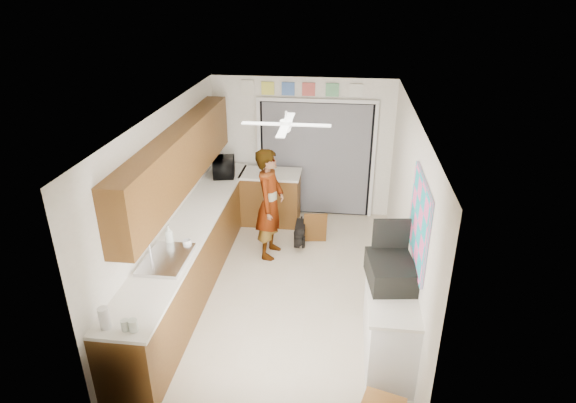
{
  "coord_description": "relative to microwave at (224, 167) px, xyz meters",
  "views": [
    {
      "loc": [
        0.74,
        -5.69,
        3.98
      ],
      "look_at": [
        0.0,
        0.4,
        1.15
      ],
      "focal_mm": 30.0,
      "sensor_mm": 36.0,
      "label": 1
    }
  ],
  "objects": [
    {
      "name": "header_frame_2",
      "position": [
        1.37,
        0.67,
        1.21
      ],
      "size": [
        0.22,
        0.02,
        0.22
      ],
      "primitive_type": "cube",
      "color": "#CB524C",
      "rests_on": "wall_back"
    },
    {
      "name": "left_base_cabinets",
      "position": [
        -0.03,
        -1.8,
        -0.64
      ],
      "size": [
        0.6,
        4.8,
        0.9
      ],
      "primitive_type": "cube",
      "color": "brown",
      "rests_on": "floor"
    },
    {
      "name": "right_counter_base",
      "position": [
        2.62,
        -3.0,
        -0.64
      ],
      "size": [
        0.5,
        1.4,
        0.9
      ],
      "primitive_type": "cube",
      "color": "white",
      "rests_on": "floor"
    },
    {
      "name": "wall_left",
      "position": [
        -0.33,
        -1.8,
        0.16
      ],
      "size": [
        0.0,
        5.0,
        5.0
      ],
      "primitive_type": "plane",
      "rotation": [
        1.57,
        0.0,
        1.57
      ],
      "color": "white",
      "rests_on": "ground"
    },
    {
      "name": "jar_b",
      "position": [
        0.03,
        -4.05,
        -0.09
      ],
      "size": [
        0.1,
        0.1,
        0.11
      ],
      "primitive_type": "cylinder",
      "rotation": [
        0.0,
        0.0,
        -0.31
      ],
      "color": "silver",
      "rests_on": "left_countertop"
    },
    {
      "name": "suitcase_lid",
      "position": [
        2.59,
        -2.64,
        0.24
      ],
      "size": [
        0.42,
        0.09,
        0.5
      ],
      "primitive_type": "cube",
      "rotation": [
        0.0,
        0.0,
        0.13
      ],
      "color": "black",
      "rests_on": "suitcase"
    },
    {
      "name": "wall_front",
      "position": [
        1.27,
        -4.3,
        0.16
      ],
      "size": [
        3.2,
        0.0,
        3.2
      ],
      "primitive_type": "plane",
      "rotation": [
        -1.57,
        0.0,
        0.0
      ],
      "color": "white",
      "rests_on": "ground"
    },
    {
      "name": "jar_a",
      "position": [
        0.11,
        -4.05,
        -0.08
      ],
      "size": [
        0.11,
        0.11,
        0.12
      ],
      "primitive_type": "cylinder",
      "rotation": [
        0.0,
        0.0,
        0.23
      ],
      "color": "silver",
      "rests_on": "left_countertop"
    },
    {
      "name": "cabinet_door_panel",
      "position": [
        1.61,
        -0.51,
        -0.8
      ],
      "size": [
        0.4,
        0.19,
        0.56
      ],
      "primitive_type": "cube",
      "rotation": [
        0.21,
        0.0,
        0.13
      ],
      "color": "brown",
      "rests_on": "floor"
    },
    {
      "name": "floor",
      "position": [
        1.27,
        -1.8,
        -1.09
      ],
      "size": [
        5.0,
        5.0,
        0.0
      ],
      "primitive_type": "plane",
      "color": "beige",
      "rests_on": "ground"
    },
    {
      "name": "header_frame_0",
      "position": [
        0.67,
        0.67,
        1.21
      ],
      "size": [
        0.22,
        0.02,
        0.22
      ],
      "primitive_type": "cube",
      "color": "#E4E24C",
      "rests_on": "wall_back"
    },
    {
      "name": "header_frame_4",
      "position": [
        2.17,
        0.67,
        1.21
      ],
      "size": [
        0.22,
        0.02,
        0.22
      ],
      "primitive_type": "cube",
      "color": "white",
      "rests_on": "wall_back"
    },
    {
      "name": "peninsula_base",
      "position": [
        0.77,
        0.2,
        -0.64
      ],
      "size": [
        1.0,
        0.6,
        0.9
      ],
      "primitive_type": "cube",
      "color": "brown",
      "rests_on": "floor"
    },
    {
      "name": "faucet",
      "position": [
        -0.21,
        -2.8,
        -0.04
      ],
      "size": [
        0.03,
        0.03,
        0.22
      ],
      "primitive_type": "cylinder",
      "color": "silver",
      "rests_on": "left_countertop"
    },
    {
      "name": "back_opening_recess",
      "position": [
        1.52,
        0.67,
        -0.04
      ],
      "size": [
        2.0,
        0.06,
        2.1
      ],
      "primitive_type": "cube",
      "color": "black",
      "rests_on": "wall_back"
    },
    {
      "name": "soap_bottle",
      "position": [
        -0.11,
        -2.41,
        -0.01
      ],
      "size": [
        0.11,
        0.11,
        0.28
      ],
      "primitive_type": "imported",
      "rotation": [
        0.0,
        0.0,
        -0.05
      ],
      "color": "silver",
      "rests_on": "left_countertop"
    },
    {
      "name": "right_counter_top",
      "position": [
        2.61,
        -3.0,
        -0.17
      ],
      "size": [
        0.54,
        1.44,
        0.04
      ],
      "primitive_type": "cube",
      "color": "white",
      "rests_on": "right_counter_base"
    },
    {
      "name": "ceiling",
      "position": [
        1.27,
        -1.8,
        1.41
      ],
      "size": [
        5.0,
        5.0,
        0.0
      ],
      "primitive_type": "plane",
      "rotation": [
        3.14,
        0.0,
        0.0
      ],
      "color": "white",
      "rests_on": "ground"
    },
    {
      "name": "ceiling_fan",
      "position": [
        1.27,
        -1.6,
        1.23
      ],
      "size": [
        1.14,
        1.14,
        0.24
      ],
      "primitive_type": "cube",
      "color": "white",
      "rests_on": "ceiling"
    },
    {
      "name": "left_countertop",
      "position": [
        -0.02,
        -1.8,
        -0.17
      ],
      "size": [
        0.62,
        4.8,
        0.04
      ],
      "primitive_type": "cube",
      "color": "white",
      "rests_on": "left_base_cabinets"
    },
    {
      "name": "wall_back",
      "position": [
        1.27,
        0.7,
        0.16
      ],
      "size": [
        3.2,
        0.0,
        3.2
      ],
      "primitive_type": "plane",
      "rotation": [
        1.57,
        0.0,
        0.0
      ],
      "color": "white",
      "rests_on": "ground"
    },
    {
      "name": "curtain_panel",
      "position": [
        1.52,
        0.63,
        -0.04
      ],
      "size": [
        1.9,
        0.03,
        2.05
      ],
      "primitive_type": "cube",
      "color": "gray",
      "rests_on": "wall_back"
    },
    {
      "name": "cup",
      "position": [
        0.12,
        -2.42,
        -0.1
      ],
      "size": [
        0.11,
        0.11,
        0.09
      ],
      "primitive_type": "imported",
      "rotation": [
        0.0,
        0.0,
        -0.01
      ],
      "color": "white",
      "rests_on": "left_countertop"
    },
    {
      "name": "door_trim_head",
      "position": [
        1.52,
        0.64,
        1.03
      ],
      "size": [
        2.1,
        0.04,
        0.06
      ],
      "primitive_type": "cube",
      "color": "white",
      "rests_on": "wall_back"
    },
    {
      "name": "header_frame_3",
      "position": [
        1.77,
        0.67,
        1.21
      ],
      "size": [
        0.22,
        0.02,
        0.22
      ],
      "primitive_type": "cube",
      "color": "#63AD78",
      "rests_on": "wall_back"
    },
    {
      "name": "sink_basin",
      "position": [
        -0.02,
        -2.8,
        -0.13
      ],
      "size": [
        0.5,
        0.76,
        0.06
      ],
      "primitive_type": "cube",
      "color": "silver",
      "rests_on": "left_countertop"
    },
    {
      "name": "route66_sign",
      "position": [
        0.32,
        0.67,
        1.21
      ],
      "size": [
        0.22,
        0.02,
        0.26
      ],
      "primitive_type": "cube",
      "color": "silver",
      "rests_on": "wall_back"
    },
    {
      "name": "dog",
      "position": [
        1.37,
        -0.55,
        -0.88
      ],
      "size": [
        0.23,
        0.54,
        0.42
      ],
      "primitive_type": "cube",
      "rotation": [
        0.0,
        0.0,
        0.0
      ],
      "color": "black",
      "rests_on": "floor"
    },
    {
      "name": "door_trim_left",
      "position": [
        0.5,
        0.64,
        -0.04
      ],
      "size": [
        0.06,
        0.04,
        2.1
      ],
      "primitive_type": "cube",
      "color": "white",
      "rests_on": "wall_back"
    },
    {
      "name": "abstract_painting",
      "position": [
        2.85,
        -2.8,
        0.56
      ],
      "size": [
        0.03,
        1.15,
        0.95
      ],
      "primitive_type": "cube",
      "color": "pink",
      "rests_on": "wall_right"
    },
    {
      "name": "microwave",
      "position": [
        0.0,
        0.0,
        0.0
      ],
      "size": [
        0.46,
        0.59,
        0.29
      ],
      "primitive_type": "imported",
      "rotation": [
        0.0,
        0.0,
        1.78
      ],
      "color": "black",
      "rests_on": "left_countertop"
    },
    {
      "name": "peninsula_top",
      "position": [
        0.77,
        0.2,
        -0.17
      ],
      "size": [
        1.04,
        0.64,
        0.04
      ],
      "primitive_type": "cube",
      "color": "white",
      "rests_on": "peninsula_base"
    },
    {
      "name": "suitcase_rim",
      "position": [
        2.59,
        -2.93,
        -0.12
      ],
      "size": [
        0.51,
        0.63,
        0.02
      ],
      "primitive_type": "cube",
      "rotation": [
        0.0,
        0.0,
        0.13
      ],
      "color": "yellow",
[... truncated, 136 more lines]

